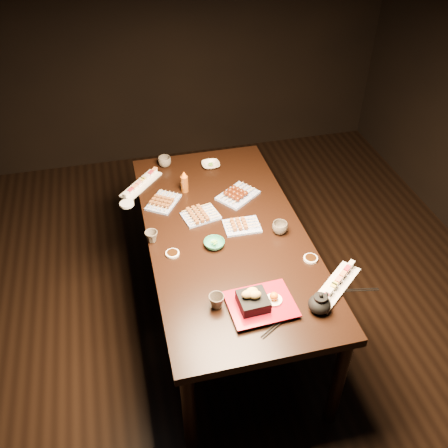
{
  "coord_description": "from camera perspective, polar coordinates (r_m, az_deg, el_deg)",
  "views": [
    {
      "loc": [
        -0.52,
        -1.81,
        2.61
      ],
      "look_at": [
        0.01,
        0.38,
        0.77
      ],
      "focal_mm": 40.0,
      "sensor_mm": 36.0,
      "label": 1
    }
  ],
  "objects": [
    {
      "name": "yakitori_plate_right",
      "position": [
        2.9,
        2.07,
        0.05
      ],
      "size": [
        0.21,
        0.16,
        0.05
      ],
      "primitive_type": null,
      "rotation": [
        0.0,
        0.0,
        -0.02
      ],
      "color": "#828EB6",
      "rests_on": "dining_table"
    },
    {
      "name": "teacup_mid_right",
      "position": [
        2.88,
        6.4,
        -0.44
      ],
      "size": [
        0.1,
        0.1,
        0.07
      ],
      "primitive_type": "imported",
      "rotation": [
        0.0,
        0.0,
        0.12
      ],
      "color": "#4F463C",
      "rests_on": "dining_table"
    },
    {
      "name": "chopsticks_se",
      "position": [
        2.64,
        15.2,
        -7.3
      ],
      "size": [
        0.2,
        0.06,
        0.01
      ],
      "primitive_type": null,
      "rotation": [
        0.0,
        0.0,
        -0.19
      ],
      "color": "black",
      "rests_on": "dining_table"
    },
    {
      "name": "teacup_far_right",
      "position": [
        3.46,
        -6.8,
        7.09
      ],
      "size": [
        0.12,
        0.12,
        0.07
      ],
      "primitive_type": "imported",
      "rotation": [
        0.0,
        0.0,
        0.38
      ],
      "color": "#4F463C",
      "rests_on": "dining_table"
    },
    {
      "name": "teacup_near_left",
      "position": [
        2.45,
        -0.86,
        -8.82
      ],
      "size": [
        0.1,
        0.1,
        0.07
      ],
      "primitive_type": "imported",
      "rotation": [
        0.0,
        0.0,
        0.47
      ],
      "color": "#4F463C",
      "rests_on": "dining_table"
    },
    {
      "name": "edamame_bowl_green",
      "position": [
        2.78,
        -1.12,
        -2.27
      ],
      "size": [
        0.12,
        0.12,
        0.04
      ],
      "primitive_type": "imported",
      "rotation": [
        0.0,
        0.0,
        0.06
      ],
      "color": "#29805D",
      "rests_on": "dining_table"
    },
    {
      "name": "sauce_dish_nw",
      "position": [
        3.14,
        -11.05,
        2.26
      ],
      "size": [
        0.12,
        0.12,
        0.02
      ],
      "primitive_type": "cylinder",
      "rotation": [
        0.0,
        0.0,
        0.45
      ],
      "color": "white",
      "rests_on": "dining_table"
    },
    {
      "name": "sauce_dish_se",
      "position": [
        2.75,
        9.87,
        -3.92
      ],
      "size": [
        0.08,
        0.08,
        0.01
      ],
      "primitive_type": "cylinder",
      "rotation": [
        0.0,
        0.0,
        0.09
      ],
      "color": "white",
      "rests_on": "dining_table"
    },
    {
      "name": "tempura_tray",
      "position": [
        2.44,
        4.31,
        -8.52
      ],
      "size": [
        0.33,
        0.27,
        0.12
      ],
      "primitive_type": null,
      "rotation": [
        0.0,
        0.0,
        0.05
      ],
      "color": "black",
      "rests_on": "dining_table"
    },
    {
      "name": "tsukune_plate",
      "position": [
        3.14,
        1.59,
        3.62
      ],
      "size": [
        0.3,
        0.29,
        0.06
      ],
      "primitive_type": null,
      "rotation": [
        0.0,
        0.0,
        0.63
      ],
      "color": "#828EB6",
      "rests_on": "dining_table"
    },
    {
      "name": "edamame_bowl_cream",
      "position": [
        3.44,
        -1.53,
        6.76
      ],
      "size": [
        0.12,
        0.12,
        0.03
      ],
      "primitive_type": "imported",
      "rotation": [
        0.0,
        0.0,
        -0.0
      ],
      "color": "beige",
      "rests_on": "dining_table"
    },
    {
      "name": "teapot",
      "position": [
        2.46,
        10.88,
        -8.78
      ],
      "size": [
        0.18,
        0.18,
        0.11
      ],
      "primitive_type": null,
      "rotation": [
        0.0,
        0.0,
        0.65
      ],
      "color": "black",
      "rests_on": "dining_table"
    },
    {
      "name": "yakitori_plate_center",
      "position": [
        2.98,
        -2.69,
        1.22
      ],
      "size": [
        0.24,
        0.2,
        0.05
      ],
      "primitive_type": null,
      "rotation": [
        0.0,
        0.0,
        0.22
      ],
      "color": "#828EB6",
      "rests_on": "dining_table"
    },
    {
      "name": "dining_table",
      "position": [
        3.14,
        0.22,
        -6.16
      ],
      "size": [
        1.41,
        1.99,
        0.75
      ],
      "primitive_type": "cube",
      "rotation": [
        0.0,
        0.0,
        0.31
      ],
      "color": "black",
      "rests_on": "ground"
    },
    {
      "name": "yakitori_plate_left",
      "position": [
        3.11,
        -6.97,
        2.77
      ],
      "size": [
        0.25,
        0.26,
        0.05
      ],
      "primitive_type": null,
      "rotation": [
        0.0,
        0.0,
        0.98
      ],
      "color": "#828EB6",
      "rests_on": "dining_table"
    },
    {
      "name": "chopsticks_near",
      "position": [
        2.42,
        6.3,
        -11.2
      ],
      "size": [
        0.22,
        0.14,
        0.01
      ],
      "primitive_type": null,
      "rotation": [
        0.0,
        0.0,
        0.53
      ],
      "color": "black",
      "rests_on": "dining_table"
    },
    {
      "name": "sushi_platter_near",
      "position": [
        2.61,
        12.68,
        -6.71
      ],
      "size": [
        0.36,
        0.32,
        0.05
      ],
      "primitive_type": null,
      "rotation": [
        0.0,
        0.0,
        0.69
      ],
      "color": "white",
      "rests_on": "dining_table"
    },
    {
      "name": "condiment_bottle",
      "position": [
        3.17,
        -4.55,
        4.87
      ],
      "size": [
        0.05,
        0.05,
        0.15
      ],
      "primitive_type": "cylinder",
      "rotation": [
        0.0,
        0.0,
        0.14
      ],
      "color": "#622F0D",
      "rests_on": "dining_table"
    },
    {
      "name": "teacup_far_left",
      "position": [
        2.83,
        -8.28,
        -1.43
      ],
      "size": [
        0.08,
        0.08,
        0.07
      ],
      "primitive_type": "imported",
      "rotation": [
        0.0,
        0.0,
        0.09
      ],
      "color": "#4F463C",
      "rests_on": "dining_table"
    },
    {
      "name": "sushi_platter_far",
      "position": [
        3.29,
        -9.47,
        4.69
      ],
      "size": [
        0.3,
        0.32,
        0.04
      ],
      "primitive_type": null,
      "rotation": [
        0.0,
        0.0,
        3.99
      ],
      "color": "white",
      "rests_on": "dining_table"
    },
    {
      "name": "sauce_dish_west",
      "position": [
        2.75,
        -5.91,
        -3.38
      ],
      "size": [
        0.11,
        0.11,
        0.01
      ],
      "primitive_type": "cylinder",
      "rotation": [
        0.0,
        0.0,
        0.73
      ],
      "color": "white",
      "rests_on": "dining_table"
    },
    {
      "name": "sauce_dish_east",
      "position": [
        3.18,
        2.64,
        3.52
      ],
      "size": [
        0.09,
        0.09,
        0.01
      ],
      "primitive_type": "cylinder",
      "rotation": [
        0.0,
        0.0,
        0.12
      ],
      "color": "white",
      "rests_on": "dining_table"
    },
    {
      "name": "ground",
      "position": [
        3.22,
        1.52,
        -14.97
      ],
      "size": [
        5.0,
        5.0,
        0.0
      ],
      "primitive_type": "plane",
      "color": "black",
      "rests_on": "ground"
    }
  ]
}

